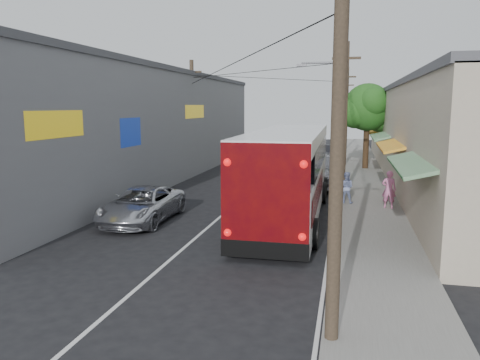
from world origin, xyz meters
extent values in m
plane|color=black|center=(0.00, 0.00, 0.00)|extent=(120.00, 120.00, 0.00)
cube|color=slate|center=(6.50, 20.00, 0.06)|extent=(3.00, 80.00, 0.12)
cube|color=#AFA08B|center=(11.00, 22.00, 3.00)|extent=(6.00, 40.00, 6.00)
cube|color=#4C4C51|center=(11.00, 22.00, 6.10)|extent=(6.20, 40.00, 0.30)
cube|color=#1A7827|center=(7.70, 6.00, 2.90)|extent=(1.39, 6.00, 0.46)
cube|color=orange|center=(7.70, 14.00, 2.90)|extent=(1.39, 6.00, 0.46)
cube|color=#1A7827|center=(7.70, 22.00, 2.90)|extent=(1.39, 6.00, 0.46)
cube|color=orange|center=(7.70, 30.00, 2.90)|extent=(1.39, 6.00, 0.46)
cube|color=#1A7827|center=(7.70, 38.00, 2.90)|extent=(1.39, 6.00, 0.46)
cube|color=gray|center=(-8.50, 18.00, 3.50)|extent=(7.00, 36.00, 7.00)
cube|color=#4C4C51|center=(-8.50, 18.00, 7.10)|extent=(7.20, 36.00, 0.30)
cube|color=yellow|center=(-5.05, 4.00, 4.20)|extent=(0.12, 3.50, 1.00)
cube|color=#1433A5|center=(-5.05, 10.00, 3.60)|extent=(0.12, 2.20, 1.40)
cube|color=yellow|center=(-5.05, 20.00, 4.50)|extent=(0.12, 4.00, 0.90)
cylinder|color=#473828|center=(5.20, -2.00, 4.00)|extent=(0.28, 0.28, 8.00)
cylinder|color=#473828|center=(5.20, 13.00, 4.00)|extent=(0.28, 0.28, 8.00)
cube|color=#473828|center=(5.20, 13.00, 7.20)|extent=(1.40, 0.12, 0.12)
cylinder|color=#473828|center=(5.20, 28.00, 4.00)|extent=(0.28, 0.28, 8.00)
cube|color=#473828|center=(5.20, 28.00, 7.20)|extent=(1.40, 0.12, 0.12)
cylinder|color=#473828|center=(5.20, 43.00, 4.00)|extent=(0.28, 0.28, 8.00)
cube|color=#473828|center=(5.20, 43.00, 7.20)|extent=(1.40, 0.12, 0.12)
cylinder|color=#473828|center=(-5.20, 20.00, 4.00)|extent=(0.28, 0.28, 8.00)
cube|color=#473828|center=(-5.20, 20.00, 7.20)|extent=(1.40, 0.12, 0.12)
cylinder|color=#59595E|center=(4.10, 13.00, 7.00)|extent=(2.20, 0.10, 0.10)
cube|color=#59595E|center=(3.00, 13.00, 6.90)|extent=(0.50, 0.18, 0.12)
cylinder|color=#3F2B19|center=(6.80, 26.00, 2.00)|extent=(0.44, 0.44, 4.00)
sphere|color=#215115|center=(6.80, 26.00, 4.80)|extent=(3.60, 3.60, 3.60)
sphere|color=#215115|center=(7.80, 26.60, 4.20)|extent=(2.60, 2.60, 2.60)
sphere|color=#215115|center=(5.90, 25.60, 4.40)|extent=(2.40, 2.40, 2.40)
sphere|color=#215115|center=(7.20, 25.00, 5.20)|extent=(2.20, 2.20, 2.20)
sphere|color=#215115|center=(6.50, 26.90, 5.00)|extent=(2.00, 2.00, 2.00)
cube|color=white|center=(2.93, 9.00, 1.26)|extent=(2.90, 13.17, 2.08)
cube|color=black|center=(2.93, 9.55, 2.79)|extent=(2.90, 10.98, 1.10)
cube|color=white|center=(2.93, 9.00, 3.56)|extent=(2.90, 13.17, 0.55)
cube|color=#660A09|center=(3.02, 2.41, 2.19)|extent=(2.72, 0.12, 3.18)
cube|color=black|center=(3.02, 2.41, 0.49)|extent=(2.74, 0.14, 0.55)
sphere|color=red|center=(1.87, 2.36, 0.99)|extent=(0.24, 0.24, 0.24)
sphere|color=red|center=(4.17, 2.39, 0.99)|extent=(0.24, 0.24, 0.24)
sphere|color=red|center=(1.87, 2.36, 3.18)|extent=(0.24, 0.24, 0.24)
sphere|color=red|center=(4.17, 2.39, 3.18)|extent=(0.24, 0.24, 0.24)
cylinder|color=black|center=(1.62, 4.38, 0.55)|extent=(0.34, 1.10, 1.10)
cylinder|color=black|center=(4.36, 4.42, 0.55)|extent=(0.34, 1.10, 1.10)
cylinder|color=black|center=(1.52, 12.27, 0.55)|extent=(0.34, 1.10, 1.10)
cylinder|color=black|center=(4.26, 12.30, 0.55)|extent=(0.34, 1.10, 1.10)
cylinder|color=black|center=(1.50, 13.91, 0.55)|extent=(0.34, 1.10, 1.10)
cylinder|color=black|center=(4.24, 13.94, 0.55)|extent=(0.34, 1.10, 1.10)
imported|color=silver|center=(-3.02, 6.76, 0.72)|extent=(2.49, 5.24, 1.44)
imported|color=gray|center=(3.88, 18.00, 0.92)|extent=(3.23, 6.56, 1.83)
imported|color=#2A2A2F|center=(3.80, 21.31, 0.70)|extent=(1.87, 4.18, 1.39)
imported|color=black|center=(4.09, 33.25, 0.64)|extent=(1.68, 3.96, 1.27)
imported|color=pink|center=(7.36, 11.33, 1.01)|extent=(0.71, 0.53, 1.78)
imported|color=#8695C4|center=(5.40, 12.10, 0.89)|extent=(0.83, 0.69, 1.55)
camera|label=1|loc=(5.38, -11.23, 4.84)|focal=35.00mm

